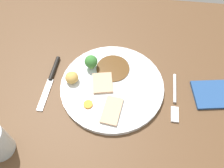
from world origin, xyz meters
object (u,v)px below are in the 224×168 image
Objects in this scene: meat_slice_main at (102,84)px; folded_napkin at (213,94)px; meat_slice_under at (112,111)px; dinner_plate at (112,87)px; carrot_coin_front at (88,104)px; fork at (175,99)px; roast_potato_left at (72,79)px; knife at (51,77)px; broccoli_floret at (91,62)px.

meat_slice_main reaches higher than folded_napkin.
meat_slice_under is (-3.65, 7.86, 0.00)cm from meat_slice_main.
meat_slice_under is at bearing 96.55° from dinner_plate.
fork is (-23.22, -5.37, -1.28)cm from carrot_coin_front.
dinner_plate is 7.99cm from meat_slice_under.
dinner_plate is 17.67cm from fork.
fork is (-17.61, 1.37, -0.31)cm from dinner_plate.
roast_potato_left is at bearing -32.93° from meat_slice_under.
meat_slice_main reaches higher than dinner_plate.
meat_slice_main is 0.36× the size of knife.
broccoli_floret is at bearing 113.65° from knife.
meat_slice_under reaches higher than fork.
roast_potato_left reaches higher than knife.
fork is 11.05cm from folded_napkin.
meat_slice_main is 20.45cm from fork.
meat_slice_main is at bearing 124.38° from broccoli_floret.
meat_slice_main is 0.82× the size of meat_slice_under.
roast_potato_left is at bearing 81.02° from knife.
carrot_coin_front is at bearing 66.98° from meat_slice_main.
folded_napkin is at bearing -166.61° from carrot_coin_front.
meat_slice_main is 8.66cm from meat_slice_under.
broccoli_floret is at bearing -55.62° from meat_slice_main.
fork is at bearing 177.09° from roast_potato_left.
dinner_plate is 3.62× the size of meat_slice_under.
carrot_coin_front is at bearing 130.21° from roast_potato_left.
fork is 1.39× the size of folded_napkin.
meat_slice_main is 7.32cm from carrot_coin_front.
roast_potato_left is 0.20× the size of knife.
broccoli_floret is at bearing -105.37° from fork.
fork is (-29.00, 1.47, -2.56)cm from roast_potato_left.
fork is at bearing -158.77° from meat_slice_under.
dinner_plate reaches higher than folded_napkin.
dinner_plate is at bearing 179.49° from roast_potato_left.
folded_napkin is (-39.72, -1.23, -2.54)cm from roast_potato_left.
folded_napkin is at bearing -178.22° from roast_potato_left.
meat_slice_main is at bearing 2.47° from folded_napkin.
meat_slice_main is 31.13cm from folded_napkin.
meat_slice_under is at bearing 170.24° from carrot_coin_front.
meat_slice_main is at bearing 179.29° from roast_potato_left.
dinner_plate is 18.17cm from knife.
broccoli_floret is 12.67cm from knife.
meat_slice_main is 1.79× the size of roast_potato_left.
meat_slice_main is 8.72cm from roast_potato_left.
meat_slice_under is 6.61cm from carrot_coin_front.
roast_potato_left is 0.34× the size of folded_napkin.
broccoli_floret is (7.69, -13.76, 2.11)cm from meat_slice_under.
roast_potato_left is (8.65, -0.11, 1.14)cm from meat_slice_main.
broccoli_floret reaches higher than meat_slice_under.
folded_napkin is at bearing -161.46° from meat_slice_under.
knife is (18.12, -1.41, -0.25)cm from dinner_plate.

